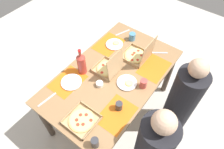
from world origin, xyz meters
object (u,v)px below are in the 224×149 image
at_px(cup_red, 95,143).
at_px(cup_dark, 132,37).
at_px(plate_near_left, 115,44).
at_px(cup_spare, 119,106).
at_px(pizza_box_edge_far, 109,68).
at_px(diner_left_seat, 182,100).
at_px(condiment_bowl, 100,84).
at_px(plate_middle, 71,82).
at_px(plate_far_left, 127,83).
at_px(pizza_box_corner_left, 138,55).
at_px(cup_clear_right, 143,84).
at_px(diner_right_seat, 152,149).
at_px(pizza_box_center, 82,120).
at_px(soda_bottle, 82,63).

bearing_deg(cup_red, cup_dark, -159.70).
height_order(plate_near_left, cup_spare, cup_spare).
distance_m(pizza_box_edge_far, diner_left_seat, 0.90).
bearing_deg(condiment_bowl, plate_near_left, -157.90).
height_order(plate_middle, condiment_bowl, condiment_bowl).
distance_m(plate_far_left, cup_dark, 0.68).
distance_m(plate_near_left, cup_dark, 0.24).
distance_m(pizza_box_corner_left, cup_clear_right, 0.40).
bearing_deg(cup_clear_right, cup_spare, -7.99).
distance_m(cup_clear_right, diner_right_seat, 0.62).
xyz_separation_m(cup_clear_right, diner_left_seat, (-0.28, 0.38, -0.31)).
bearing_deg(pizza_box_center, diner_left_seat, 146.43).
bearing_deg(diner_right_seat, cup_clear_right, -137.38).
distance_m(soda_bottle, cup_dark, 0.76).
xyz_separation_m(plate_far_left, soda_bottle, (0.15, -0.47, 0.12)).
relative_size(cup_dark, diner_left_seat, 0.08).
xyz_separation_m(cup_spare, diner_left_seat, (-0.63, 0.43, -0.30)).
bearing_deg(diner_left_seat, soda_bottle, -63.18).
relative_size(cup_spare, cup_dark, 0.99).
relative_size(cup_clear_right, cup_dark, 1.08).
xyz_separation_m(pizza_box_edge_far, diner_right_seat, (0.37, 0.78, -0.27)).
distance_m(pizza_box_corner_left, soda_bottle, 0.64).
distance_m(pizza_box_corner_left, diner_left_seat, 0.71).
xyz_separation_m(cup_clear_right, cup_red, (0.75, -0.01, 0.00)).
height_order(pizza_box_center, cup_dark, cup_dark).
relative_size(pizza_box_corner_left, plate_middle, 1.44).
height_order(pizza_box_edge_far, condiment_bowl, pizza_box_edge_far).
xyz_separation_m(condiment_bowl, diner_right_seat, (0.16, 0.74, -0.25)).
relative_size(cup_clear_right, diner_right_seat, 0.08).
distance_m(plate_middle, cup_spare, 0.57).
bearing_deg(soda_bottle, pizza_box_corner_left, 145.52).
relative_size(pizza_box_center, diner_right_seat, 0.22).
height_order(pizza_box_corner_left, cup_spare, pizza_box_corner_left).
relative_size(plate_near_left, soda_bottle, 0.63).
height_order(pizza_box_corner_left, plate_far_left, pizza_box_corner_left).
xyz_separation_m(plate_middle, cup_red, (0.35, 0.61, 0.04)).
relative_size(plate_middle, plate_far_left, 1.02).
bearing_deg(plate_middle, pizza_box_corner_left, 153.17).
distance_m(plate_far_left, diner_left_seat, 0.69).
distance_m(pizza_box_center, plate_middle, 0.45).
xyz_separation_m(plate_far_left, condiment_bowl, (0.18, -0.21, 0.01)).
relative_size(soda_bottle, condiment_bowl, 4.39).
xyz_separation_m(cup_red, cup_dark, (-1.27, -0.47, -0.01)).
xyz_separation_m(pizza_box_edge_far, condiment_bowl, (0.21, 0.04, -0.02)).
relative_size(plate_middle, condiment_bowl, 2.90).
height_order(plate_far_left, diner_right_seat, diner_right_seat).
relative_size(cup_spare, condiment_bowl, 1.24).
height_order(cup_spare, cup_red, cup_red).
distance_m(cup_spare, diner_right_seat, 0.51).
height_order(cup_red, diner_left_seat, diner_left_seat).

